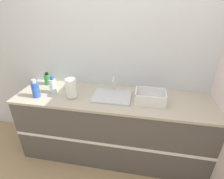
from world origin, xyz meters
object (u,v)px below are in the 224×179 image
Objects in this scene: paper_towel_roll at (71,88)px; dish_rack at (150,98)px; bottle_blue at (36,89)px; bottle_clear at (53,86)px; bottle_green at (48,79)px; sink at (112,96)px.

dish_rack is at bearing 3.75° from paper_towel_roll.
paper_towel_roll is 1.05× the size of bottle_blue.
paper_towel_roll reaches higher than bottle_clear.
bottle_clear is 0.97× the size of bottle_blue.
bottle_green is at bearing 148.74° from paper_towel_roll.
sink is 0.92m from bottle_blue.
bottle_blue is (-0.16, -0.13, 0.00)m from bottle_clear.
paper_towel_roll is at bearing -168.44° from sink.
bottle_clear reaches higher than sink.
paper_towel_roll is at bearing -13.56° from bottle_clear.
bottle_blue reaches higher than dish_rack.
bottle_green is at bearing 131.96° from bottle_clear.
bottle_clear reaches higher than bottle_green.
bottle_blue is at bearing -171.16° from paper_towel_roll.
sink is at bearing 11.56° from paper_towel_roll.
bottle_green is (-0.95, 0.19, 0.06)m from sink.
bottle_blue is (0.04, -0.35, 0.02)m from bottle_green.
bottle_blue is at bearing -139.48° from bottle_clear.
paper_towel_roll is 1.38× the size of bottle_green.
bottle_green is (-1.40, 0.23, 0.03)m from dish_rack.
bottle_blue reaches higher than bottle_green.
dish_rack is 1.51× the size of bottle_blue.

